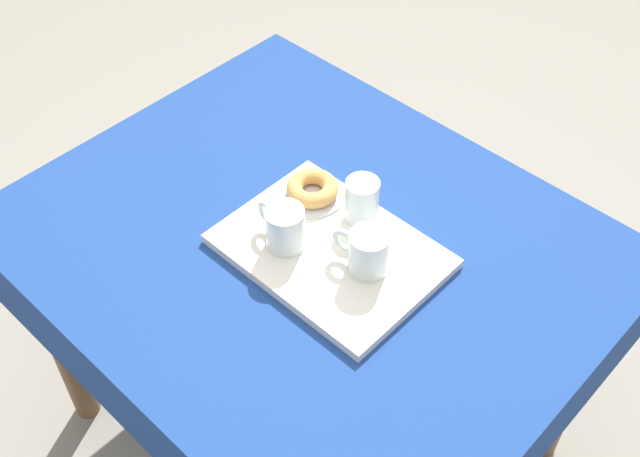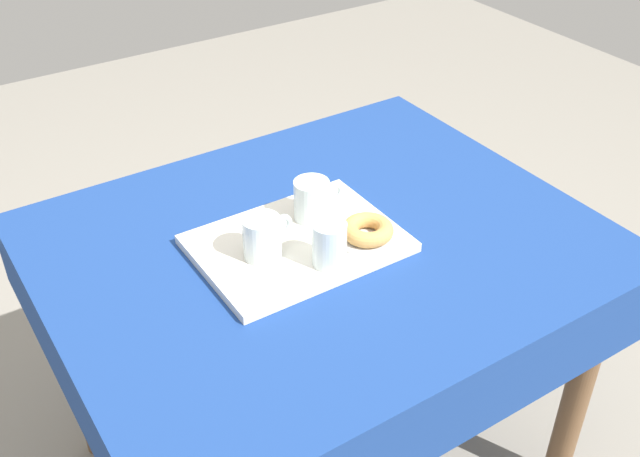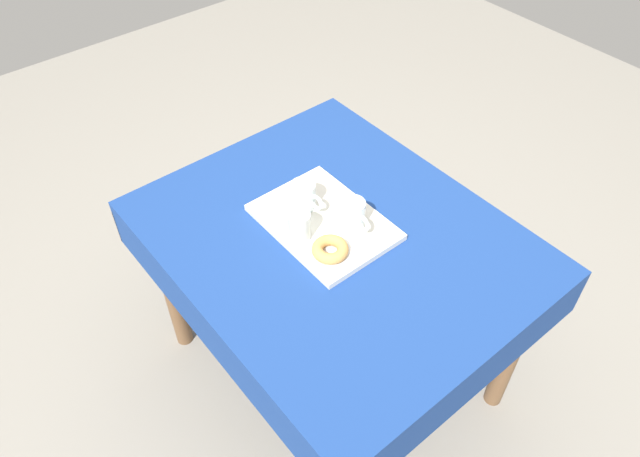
{
  "view_description": "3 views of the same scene",
  "coord_description": "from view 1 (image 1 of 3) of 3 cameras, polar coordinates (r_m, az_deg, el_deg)",
  "views": [
    {
      "loc": [
        0.75,
        -0.76,
        1.91
      ],
      "look_at": [
        0.01,
        0.02,
        0.77
      ],
      "focal_mm": 44.28,
      "sensor_mm": 36.0,
      "label": 1
    },
    {
      "loc": [
        0.71,
        1.08,
        1.68
      ],
      "look_at": [
        0.03,
        0.04,
        0.81
      ],
      "focal_mm": 42.01,
      "sensor_mm": 36.0,
      "label": 2
    },
    {
      "loc": [
        -0.94,
        0.83,
        2.06
      ],
      "look_at": [
        0.0,
        0.06,
        0.82
      ],
      "focal_mm": 33.54,
      "sensor_mm": 36.0,
      "label": 3
    }
  ],
  "objects": [
    {
      "name": "dining_table",
      "position": [
        1.65,
        -0.8,
        -3.07
      ],
      "size": [
        1.15,
        0.94,
        0.75
      ],
      "color": "navy",
      "rests_on": "ground"
    },
    {
      "name": "tea_mug_left",
      "position": [
        1.47,
        3.46,
        -1.76
      ],
      "size": [
        0.12,
        0.08,
        0.09
      ],
      "color": "silver",
      "rests_on": "serving_tray"
    },
    {
      "name": "tea_mug_right",
      "position": [
        1.52,
        -2.57,
        0.0
      ],
      "size": [
        0.12,
        0.08,
        0.09
      ],
      "color": "silver",
      "rests_on": "serving_tray"
    },
    {
      "name": "serving_tray",
      "position": [
        1.55,
        0.83,
        -1.56
      ],
      "size": [
        0.42,
        0.31,
        0.02
      ],
      "primitive_type": "cube",
      "color": "silver",
      "rests_on": "dining_table"
    },
    {
      "name": "sugar_donut_left",
      "position": [
        1.62,
        -0.55,
        2.92
      ],
      "size": [
        0.11,
        0.11,
        0.03
      ],
      "primitive_type": "torus",
      "color": "tan",
      "rests_on": "donut_plate_left"
    },
    {
      "name": "ground_plane",
      "position": [
        2.19,
        -0.62,
        -14.15
      ],
      "size": [
        6.0,
        6.0,
        0.0
      ],
      "primitive_type": "plane",
      "color": "gray"
    },
    {
      "name": "donut_plate_left",
      "position": [
        1.63,
        -0.54,
        2.41
      ],
      "size": [
        0.13,
        0.13,
        0.01
      ],
      "primitive_type": "cylinder",
      "color": "silver",
      "rests_on": "serving_tray"
    },
    {
      "name": "water_glass_near",
      "position": [
        1.57,
        3.04,
        1.95
      ],
      "size": [
        0.07,
        0.07,
        0.09
      ],
      "color": "silver",
      "rests_on": "serving_tray"
    }
  ]
}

